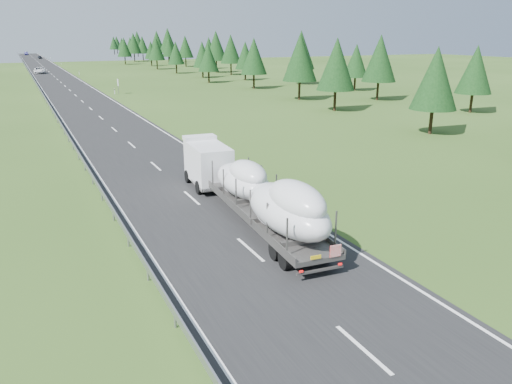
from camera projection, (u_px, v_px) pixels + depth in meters
name	position (u px, v px, depth m)	size (l,w,h in m)	color
ground	(363.00, 350.00, 16.75)	(400.00, 400.00, 0.00)	#2C4818
road_surface	(65.00, 86.00, 102.77)	(10.00, 400.00, 0.02)	black
guardrail	(36.00, 84.00, 100.36)	(0.10, 400.00, 0.76)	slate
marker_posts	(69.00, 67.00, 152.59)	(0.13, 350.08, 1.00)	silver
highway_sign	(118.00, 84.00, 87.98)	(0.08, 0.90, 2.60)	slate
tree_line_right	(226.00, 49.00, 124.39)	(27.96, 311.38, 12.48)	black
boat_truck	(253.00, 188.00, 27.85)	(3.27, 17.61, 3.65)	white
distant_van	(40.00, 70.00, 134.64)	(2.78, 6.04, 1.68)	silver
distant_car_dark	(40.00, 57.00, 215.90)	(1.52, 3.78, 1.29)	black
distant_car_blue	(26.00, 53.00, 255.07)	(1.70, 4.88, 1.61)	#1A1A4A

